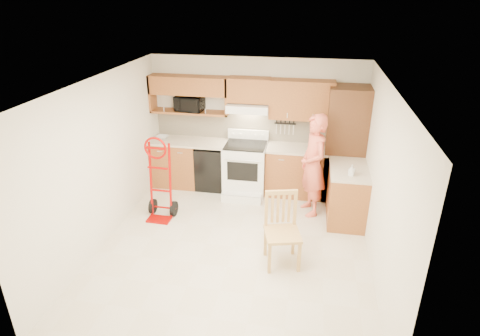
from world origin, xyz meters
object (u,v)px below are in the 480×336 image
(microwave, at_px, (189,103))
(hand_truck, at_px, (158,183))
(person, at_px, (313,166))
(dining_chair, at_px, (283,231))
(range, at_px, (245,165))

(microwave, distance_m, hand_truck, 1.75)
(person, bearing_deg, dining_chair, -35.28)
(person, distance_m, hand_truck, 2.60)
(microwave, xyz_separation_m, dining_chair, (1.99, -2.35, -1.10))
(range, bearing_deg, dining_chair, -66.85)
(microwave, height_order, range, microwave)
(hand_truck, xyz_separation_m, dining_chair, (2.14, -0.90, -0.13))
(microwave, xyz_separation_m, person, (2.36, -0.81, -0.74))
(microwave, bearing_deg, range, -8.66)
(range, bearing_deg, person, -22.47)
(dining_chair, bearing_deg, person, 61.89)
(person, relative_size, hand_truck, 1.35)
(range, xyz_separation_m, person, (1.25, -0.52, 0.32))
(microwave, distance_m, person, 2.61)
(range, xyz_separation_m, hand_truck, (-1.26, -1.16, 0.08))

